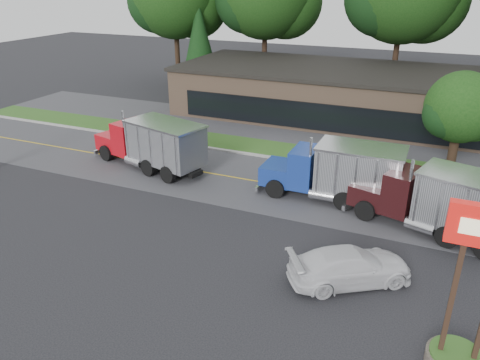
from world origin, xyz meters
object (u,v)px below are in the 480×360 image
object	(u,v)px
dump_truck_blue	(339,171)
rally_car	(350,266)
dump_truck_maroon	(446,201)
dump_truck_red	(153,143)
bilo_sign	(466,318)

from	to	relation	value
dump_truck_blue	rally_car	world-z (taller)	dump_truck_blue
dump_truck_blue	dump_truck_maroon	bearing A→B (deg)	162.69
dump_truck_red	bilo_sign	bearing A→B (deg)	164.69
dump_truck_red	dump_truck_blue	xyz separation A→B (m)	(12.26, 0.05, -0.00)
dump_truck_red	dump_truck_maroon	xyz separation A→B (m)	(17.86, -1.69, -0.00)
dump_truck_blue	bilo_sign	bearing A→B (deg)	120.19
dump_truck_red	dump_truck_blue	bearing A→B (deg)	-164.75
bilo_sign	dump_truck_blue	size ratio (longest dim) A/B	0.74
bilo_sign	dump_truck_red	distance (m)	21.56
dump_truck_blue	dump_truck_maroon	size ratio (longest dim) A/B	0.93
dump_truck_red	dump_truck_blue	size ratio (longest dim) A/B	1.11
dump_truck_maroon	rally_car	distance (m)	6.84
dump_truck_maroon	rally_car	size ratio (longest dim) A/B	1.66
dump_truck_red	rally_car	xyz separation A→B (m)	(14.45, -7.53, -1.05)
dump_truck_red	rally_car	world-z (taller)	dump_truck_red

